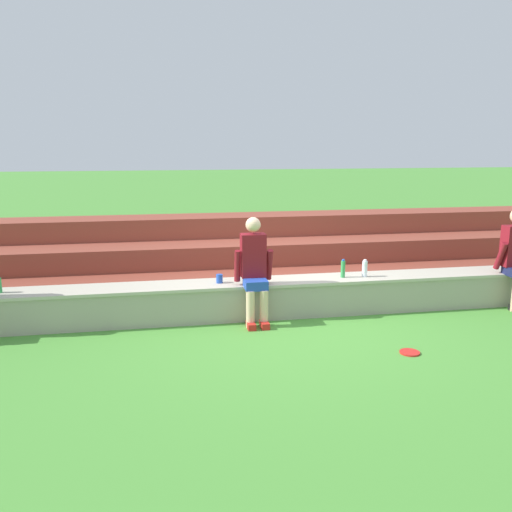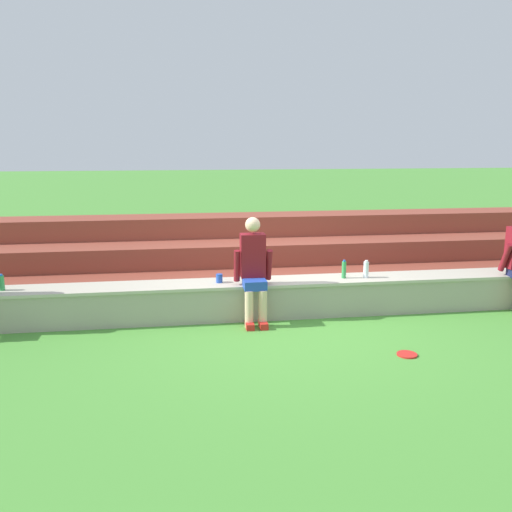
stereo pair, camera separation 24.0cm
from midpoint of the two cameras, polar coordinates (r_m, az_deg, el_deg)
ground_plane at (r=7.16m, az=2.39°, el=-6.84°), size 80.00×80.00×0.00m
stone_seating_wall at (r=7.31m, az=1.98°, el=-4.29°), size 9.32×0.54×0.49m
brick_bleachers at (r=9.13m, az=-0.61°, el=0.00°), size 12.28×2.26×1.06m
person_left_of_center at (r=6.88m, az=-1.18°, el=-1.35°), size 0.50×0.54×1.38m
water_bottle_near_left at (r=7.43m, az=8.36°, el=-1.37°), size 0.06×0.06×0.25m
water_bottle_mid_right at (r=7.52m, az=10.64°, el=-1.33°), size 0.07×0.07×0.24m
plastic_cup_left_end at (r=7.10m, az=-4.89°, el=-2.42°), size 0.09×0.09×0.12m
frisbee at (r=6.28m, az=15.03°, el=-9.92°), size 0.22×0.22×0.02m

